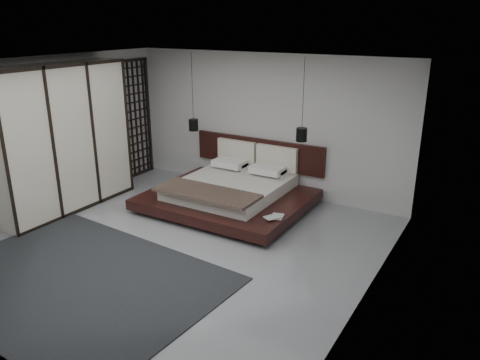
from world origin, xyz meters
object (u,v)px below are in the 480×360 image
Objects in this scene: pendant_right at (302,134)px; bed at (231,191)px; lattice_screen at (136,119)px; wardrobe at (62,139)px; pendant_left at (193,125)px; rug at (75,280)px.

bed is at bearing -158.51° from pendant_right.
wardrobe is (0.25, -2.20, 0.04)m from lattice_screen.
lattice_screen is 1.64m from pendant_left.
lattice_screen is 0.95× the size of wardrobe.
pendant_right is at bearing 0.00° from pendant_left.
pendant_left is at bearing 101.37° from rug.
lattice_screen is 2.22m from wardrobe.
pendant_right is at bearing 29.35° from wardrobe.
pendant_left is 0.57× the size of wardrobe.
lattice_screen is at bearing 178.90° from pendant_right.
pendant_right is 0.37× the size of rug.
pendant_left is (-1.19, 0.47, 1.07)m from bed.
wardrobe is (-3.78, -2.12, -0.10)m from pendant_right.
pendant_left is at bearing 180.00° from pendant_right.
pendant_left is 0.39× the size of rug.
bed is at bearing 32.63° from wardrobe.
rug is at bearing -96.78° from bed.
pendant_right reaches higher than wardrobe.
pendant_left reaches higher than wardrobe.
wardrobe is at bearing -123.20° from pendant_left.
bed is 1.72m from pendant_right.
pendant_right is (2.39, 0.00, 0.08)m from pendant_left.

